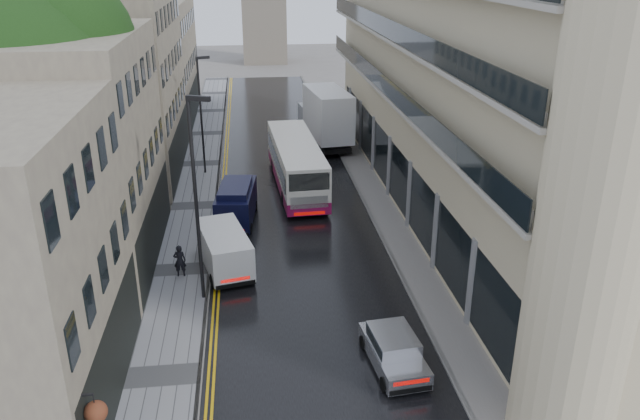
{
  "coord_description": "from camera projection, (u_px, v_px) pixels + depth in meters",
  "views": [
    {
      "loc": [
        -2.42,
        -8.28,
        14.32
      ],
      "look_at": [
        0.72,
        18.0,
        3.39
      ],
      "focal_mm": 35.0,
      "sensor_mm": 36.0,
      "label": 1
    }
  ],
  "objects": [
    {
      "name": "road",
      "position": [
        290.0,
        203.0,
        38.56
      ],
      "size": [
        9.0,
        85.0,
        0.02
      ],
      "primitive_type": "cube",
      "color": "black",
      "rests_on": "ground"
    },
    {
      "name": "left_sidewalk",
      "position": [
        194.0,
        206.0,
        37.9
      ],
      "size": [
        2.7,
        85.0,
        0.12
      ],
      "primitive_type": "cube",
      "color": "gray",
      "rests_on": "ground"
    },
    {
      "name": "right_sidewalk",
      "position": [
        376.0,
        198.0,
        39.14
      ],
      "size": [
        1.8,
        85.0,
        0.12
      ],
      "primitive_type": "cube",
      "color": "slate",
      "rests_on": "ground"
    },
    {
      "name": "old_shop_row",
      "position": [
        129.0,
        102.0,
        37.54
      ],
      "size": [
        4.5,
        56.0,
        12.0
      ],
      "primitive_type": null,
      "color": "gray",
      "rests_on": "ground"
    },
    {
      "name": "modern_block",
      "position": [
        469.0,
        91.0,
        35.65
      ],
      "size": [
        8.0,
        40.0,
        14.0
      ],
      "primitive_type": null,
      "color": "beige",
      "rests_on": "ground"
    },
    {
      "name": "tree_near",
      "position": [
        19.0,
        133.0,
        27.66
      ],
      "size": [
        10.56,
        10.56,
        13.89
      ],
      "primitive_type": null,
      "color": "black",
      "rests_on": "ground"
    },
    {
      "name": "tree_far",
      "position": [
        92.0,
        90.0,
        39.9
      ],
      "size": [
        9.24,
        9.24,
        12.46
      ],
      "primitive_type": null,
      "color": "black",
      "rests_on": "ground"
    },
    {
      "name": "cream_bus",
      "position": [
        284.0,
        182.0,
        37.52
      ],
      "size": [
        3.15,
        11.48,
        3.1
      ],
      "primitive_type": null,
      "rotation": [
        0.0,
        0.0,
        0.05
      ],
      "color": "white",
      "rests_on": "road"
    },
    {
      "name": "white_lorry",
      "position": [
        316.0,
        124.0,
        47.35
      ],
      "size": [
        3.68,
        8.98,
        4.58
      ],
      "primitive_type": null,
      "rotation": [
        0.0,
        0.0,
        0.12
      ],
      "color": "white",
      "rests_on": "road"
    },
    {
      "name": "silver_hatchback",
      "position": [
        385.0,
        374.0,
        21.74
      ],
      "size": [
        2.01,
        3.9,
        1.41
      ],
      "primitive_type": null,
      "rotation": [
        0.0,
        0.0,
        0.1
      ],
      "color": "#B5B5BA",
      "rests_on": "road"
    },
    {
      "name": "white_van",
      "position": [
        212.0,
        267.0,
        28.44
      ],
      "size": [
        2.9,
        4.84,
        2.04
      ],
      "primitive_type": null,
      "rotation": [
        0.0,
        0.0,
        0.23
      ],
      "color": "white",
      "rests_on": "road"
    },
    {
      "name": "navy_van",
      "position": [
        217.0,
        213.0,
        33.88
      ],
      "size": [
        2.44,
        4.95,
        2.43
      ],
      "primitive_type": null,
      "rotation": [
        0.0,
        0.0,
        -0.11
      ],
      "color": "black",
      "rests_on": "road"
    },
    {
      "name": "pedestrian",
      "position": [
        180.0,
        261.0,
        29.34
      ],
      "size": [
        0.59,
        0.39,
        1.59
      ],
      "primitive_type": "imported",
      "rotation": [
        0.0,
        0.0,
        3.12
      ],
      "color": "black",
      "rests_on": "left_sidewalk"
    },
    {
      "name": "lamp_post_near",
      "position": [
        196.0,
        203.0,
        26.09
      ],
      "size": [
        1.02,
        0.6,
        9.02
      ],
      "primitive_type": null,
      "rotation": [
        0.0,
        0.0,
        -0.39
      ],
      "color": "black",
      "rests_on": "left_sidewalk"
    },
    {
      "name": "lamp_post_far",
      "position": [
        201.0,
        117.0,
        42.09
      ],
      "size": [
        0.91,
        0.47,
        7.92
      ],
      "primitive_type": null,
      "rotation": [
        0.0,
        0.0,
        0.32
      ],
      "color": "black",
      "rests_on": "left_sidewalk"
    }
  ]
}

